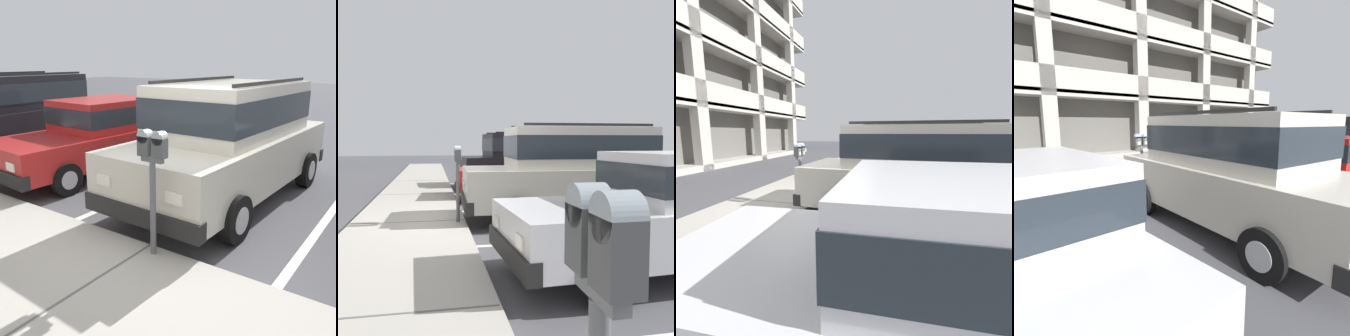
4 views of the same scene
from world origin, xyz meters
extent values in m
cube|color=#4C4C51|center=(0.00, 0.00, -0.05)|extent=(80.00, 80.00, 0.10)
cube|color=#ADA89E|center=(0.00, 1.30, 0.06)|extent=(40.00, 2.20, 0.12)
cube|color=#606060|center=(-4.00, 1.30, 0.12)|extent=(0.03, 2.16, 0.00)
cube|color=#606060|center=(0.00, 1.30, 0.12)|extent=(0.03, 2.16, 0.00)
cube|color=#606060|center=(4.00, 1.30, 0.12)|extent=(0.03, 2.16, 0.00)
cube|color=#606060|center=(8.00, 1.30, 0.12)|extent=(0.03, 2.16, 0.00)
cube|color=silver|center=(-1.55, -1.40, 0.00)|extent=(0.12, 4.80, 0.01)
cube|color=silver|center=(1.55, -1.40, 0.00)|extent=(0.12, 4.80, 0.01)
cube|color=silver|center=(4.64, -1.40, 0.00)|extent=(0.12, 4.80, 0.01)
cube|color=silver|center=(7.73, -1.40, 0.00)|extent=(0.12, 4.80, 0.01)
cube|color=beige|center=(0.13, -2.16, 0.73)|extent=(2.00, 4.76, 0.80)
cube|color=beige|center=(0.13, -2.21, 1.55)|extent=(1.72, 2.97, 0.84)
cube|color=#232B33|center=(0.13, -2.21, 1.57)|extent=(1.74, 2.99, 0.46)
cube|color=black|center=(0.21, 0.15, 0.45)|extent=(1.88, 0.22, 0.24)
cube|color=black|center=(0.05, -4.47, 0.45)|extent=(1.88, 0.22, 0.24)
cube|color=silver|center=(0.78, 0.18, 0.81)|extent=(0.24, 0.04, 0.14)
cube|color=silver|center=(-0.36, 0.22, 0.81)|extent=(0.24, 0.04, 0.14)
cylinder|color=black|center=(1.08, -0.74, 0.33)|extent=(0.22, 0.67, 0.66)
cylinder|color=#B2B2B7|center=(1.08, -0.74, 0.33)|extent=(0.23, 0.37, 0.36)
cylinder|color=black|center=(-0.72, -0.68, 0.33)|extent=(0.22, 0.67, 0.66)
cylinder|color=#B2B2B7|center=(-0.72, -0.68, 0.33)|extent=(0.23, 0.37, 0.36)
cylinder|color=black|center=(0.98, -3.65, 0.33)|extent=(0.22, 0.67, 0.66)
cylinder|color=#B2B2B7|center=(0.98, -3.65, 0.33)|extent=(0.23, 0.37, 0.36)
cylinder|color=black|center=(-0.82, -3.59, 0.33)|extent=(0.22, 0.67, 0.66)
cylinder|color=#B2B2B7|center=(-0.82, -3.59, 0.33)|extent=(0.23, 0.37, 0.36)
cube|color=black|center=(0.82, -2.24, 2.01)|extent=(0.14, 2.62, 0.05)
cube|color=black|center=(-0.56, -2.19, 2.01)|extent=(0.14, 2.62, 0.05)
cube|color=silver|center=(-3.14, -2.21, 0.60)|extent=(1.93, 4.48, 0.60)
cube|color=black|center=(-3.25, -0.05, 0.42)|extent=(1.74, 0.25, 0.24)
cube|color=silver|center=(-2.73, 0.03, 0.66)|extent=(0.24, 0.04, 0.14)
cube|color=silver|center=(-3.78, -0.03, 0.66)|extent=(0.24, 0.04, 0.14)
cylinder|color=black|center=(-2.38, -0.80, 0.30)|extent=(0.19, 0.61, 0.60)
cylinder|color=#B2B2B7|center=(-2.38, -0.80, 0.30)|extent=(0.20, 0.34, 0.33)
cylinder|color=black|center=(-4.04, -0.89, 0.30)|extent=(0.19, 0.61, 0.60)
cylinder|color=#B2B2B7|center=(-4.04, -0.89, 0.30)|extent=(0.20, 0.34, 0.33)
cube|color=red|center=(3.22, -2.03, 0.60)|extent=(2.03, 4.52, 0.60)
cube|color=red|center=(3.20, -2.33, 1.22)|extent=(1.64, 2.09, 0.64)
cube|color=#232B33|center=(3.20, -2.33, 1.24)|extent=(1.67, 2.11, 0.35)
cube|color=black|center=(3.39, 0.12, 0.42)|extent=(1.74, 0.29, 0.24)
cube|color=black|center=(3.06, -4.19, 0.42)|extent=(1.74, 0.29, 0.24)
cube|color=silver|center=(3.91, 0.13, 0.66)|extent=(0.24, 0.05, 0.14)
cube|color=silver|center=(2.86, 0.21, 0.66)|extent=(0.24, 0.05, 0.14)
cylinder|color=black|center=(4.16, -0.74, 0.30)|extent=(0.21, 0.61, 0.60)
cylinder|color=#B2B2B7|center=(4.16, -0.74, 0.30)|extent=(0.20, 0.34, 0.33)
cylinder|color=black|center=(2.49, -0.61, 0.30)|extent=(0.21, 0.61, 0.60)
cylinder|color=#B2B2B7|center=(2.49, -0.61, 0.30)|extent=(0.20, 0.34, 0.33)
cylinder|color=black|center=(3.95, -3.46, 0.30)|extent=(0.21, 0.61, 0.60)
cylinder|color=#B2B2B7|center=(3.95, -3.46, 0.30)|extent=(0.20, 0.34, 0.33)
cylinder|color=black|center=(2.29, -3.33, 0.30)|extent=(0.21, 0.61, 0.60)
cylinder|color=#B2B2B7|center=(2.29, -3.33, 0.30)|extent=(0.20, 0.34, 0.33)
cube|color=black|center=(6.33, -2.56, 0.73)|extent=(2.26, 4.85, 0.80)
cube|color=black|center=(6.34, -2.61, 1.55)|extent=(1.87, 3.05, 0.84)
cube|color=#232B33|center=(6.34, -2.61, 1.57)|extent=(1.90, 3.07, 0.46)
cube|color=black|center=(6.13, -0.26, 0.45)|extent=(1.88, 0.33, 0.24)
cube|color=black|center=(6.54, -4.86, 0.45)|extent=(1.88, 0.33, 0.24)
cube|color=silver|center=(6.69, -0.16, 0.81)|extent=(0.24, 0.05, 0.14)
cube|color=silver|center=(5.55, -0.26, 0.81)|extent=(0.24, 0.05, 0.14)
cylinder|color=black|center=(7.10, -1.03, 0.33)|extent=(0.26, 0.68, 0.66)
cylinder|color=#B2B2B7|center=(7.10, -1.03, 0.33)|extent=(0.25, 0.38, 0.36)
cylinder|color=black|center=(5.31, -1.19, 0.33)|extent=(0.26, 0.68, 0.66)
cylinder|color=#B2B2B7|center=(5.31, -1.19, 0.33)|extent=(0.25, 0.38, 0.36)
cylinder|color=black|center=(7.36, -3.93, 0.33)|extent=(0.26, 0.68, 0.66)
cylinder|color=#B2B2B7|center=(7.36, -3.93, 0.33)|extent=(0.25, 0.38, 0.36)
cylinder|color=black|center=(5.57, -4.09, 0.33)|extent=(0.26, 0.68, 0.66)
cylinder|color=#B2B2B7|center=(5.57, -4.09, 0.33)|extent=(0.25, 0.38, 0.36)
cube|color=black|center=(7.02, -2.55, 2.01)|extent=(0.29, 2.62, 0.05)
cube|color=black|center=(5.65, -2.67, 2.01)|extent=(0.29, 2.62, 0.05)
cylinder|color=#595B60|center=(-0.16, 0.35, 0.68)|extent=(0.07, 0.07, 1.12)
cube|color=#595B60|center=(-0.16, 0.35, 1.27)|extent=(0.28, 0.06, 0.06)
cube|color=#424447|center=(-0.26, 0.35, 1.41)|extent=(0.15, 0.11, 0.22)
cylinder|color=#8C99A3|center=(-0.26, 0.35, 1.52)|extent=(0.15, 0.11, 0.15)
cube|color=#B7B293|center=(-0.26, 0.29, 1.37)|extent=(0.08, 0.01, 0.08)
cube|color=#424447|center=(-0.06, 0.35, 1.41)|extent=(0.15, 0.11, 0.22)
cylinder|color=#8C99A3|center=(-0.06, 0.35, 1.52)|extent=(0.15, 0.11, 0.15)
cube|color=#B7B293|center=(-0.06, 0.29, 1.37)|extent=(0.08, 0.01, 0.08)
cube|color=#595B60|center=(-6.34, 0.32, 1.21)|extent=(0.28, 0.06, 0.06)
cube|color=#424447|center=(-6.44, 0.32, 1.35)|extent=(0.15, 0.11, 0.22)
cylinder|color=#8C99A3|center=(-6.44, 0.32, 1.46)|extent=(0.15, 0.11, 0.15)
cube|color=#B7B293|center=(-6.44, 0.26, 1.31)|extent=(0.08, 0.01, 0.08)
cube|color=#424447|center=(-6.24, 0.32, 1.35)|extent=(0.15, 0.11, 0.22)
cylinder|color=#8C99A3|center=(-6.24, 0.32, 1.46)|extent=(0.15, 0.11, 0.15)
cube|color=#B7B293|center=(-6.24, 0.26, 1.31)|extent=(0.08, 0.01, 0.08)
camera|label=1|loc=(-2.59, 3.52, 2.31)|focal=40.00mm
camera|label=2|loc=(-7.40, 0.83, 1.67)|focal=40.00mm
camera|label=3|loc=(-4.77, -1.89, 1.83)|focal=24.00mm
camera|label=4|loc=(-3.35, -5.22, 1.85)|focal=28.00mm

